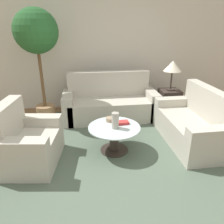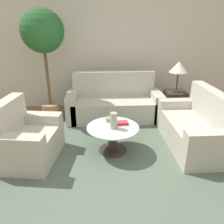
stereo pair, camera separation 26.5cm
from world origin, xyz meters
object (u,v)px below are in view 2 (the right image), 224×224
object	(u,v)px
loveseat	(196,128)
vase	(114,121)
bowl	(110,119)
sofa_main	(114,104)
potted_plant	(43,38)
coffee_table	(113,135)
table_lamp	(179,68)
armchair	(26,141)
book_stack	(120,123)

from	to	relation	value
loveseat	vase	xyz separation A→B (m)	(-1.33, -0.15, 0.24)
vase	bowl	bearing A→B (deg)	97.96
sofa_main	vase	bearing A→B (deg)	-94.00
potted_plant	sofa_main	bearing A→B (deg)	-1.21
coffee_table	bowl	bearing A→B (deg)	97.48
coffee_table	table_lamp	xyz separation A→B (m)	(1.35, 1.24, 0.78)
potted_plant	bowl	xyz separation A→B (m)	(1.18, -1.15, -1.15)
loveseat	sofa_main	bearing A→B (deg)	-135.09
bowl	armchair	bearing A→B (deg)	-164.04
coffee_table	potted_plant	size ratio (longest dim) A/B	0.37
loveseat	table_lamp	size ratio (longest dim) A/B	2.47
sofa_main	vase	world-z (taller)	sofa_main
loveseat	coffee_table	world-z (taller)	loveseat
loveseat	book_stack	size ratio (longest dim) A/B	6.02
vase	loveseat	bearing A→B (deg)	6.45
armchair	book_stack	xyz separation A→B (m)	(1.37, 0.22, 0.14)
armchair	book_stack	bearing A→B (deg)	-73.12
armchair	table_lamp	bearing A→B (deg)	-54.61
sofa_main	potted_plant	world-z (taller)	potted_plant
vase	book_stack	size ratio (longest dim) A/B	0.99
coffee_table	table_lamp	world-z (taller)	table_lamp
loveseat	bowl	size ratio (longest dim) A/B	9.88
sofa_main	vase	xyz separation A→B (m)	(-0.10, -1.37, 0.24)
loveseat	bowl	distance (m)	1.38
coffee_table	vase	size ratio (longest dim) A/B	3.25
armchair	book_stack	world-z (taller)	armchair
book_stack	table_lamp	bearing A→B (deg)	37.72
sofa_main	armchair	xyz separation A→B (m)	(-1.36, -1.47, -0.01)
loveseat	bowl	world-z (taller)	loveseat
sofa_main	loveseat	bearing A→B (deg)	-44.63
table_lamp	vase	bearing A→B (deg)	-136.53
table_lamp	loveseat	bearing A→B (deg)	-90.67
armchair	bowl	distance (m)	1.28
vase	book_stack	world-z (taller)	vase
sofa_main	armchair	size ratio (longest dim) A/B	1.87
vase	bowl	xyz separation A→B (m)	(-0.04, 0.25, -0.09)
loveseat	potted_plant	distance (m)	3.13
potted_plant	coffee_table	bearing A→B (deg)	-48.26
loveseat	table_lamp	world-z (taller)	table_lamp
sofa_main	coffee_table	xyz separation A→B (m)	(-0.10, -1.33, -0.03)
loveseat	coffee_table	distance (m)	1.35
armchair	potted_plant	distance (m)	1.98
table_lamp	potted_plant	xyz separation A→B (m)	(-2.57, 0.12, 0.55)
table_lamp	bowl	xyz separation A→B (m)	(-1.38, -1.02, -0.61)
sofa_main	loveseat	distance (m)	1.74
coffee_table	vase	xyz separation A→B (m)	(0.01, -0.04, 0.27)
table_lamp	vase	world-z (taller)	table_lamp
book_stack	loveseat	bearing A→B (deg)	-4.05
coffee_table	vase	world-z (taller)	vase
sofa_main	vase	size ratio (longest dim) A/B	7.85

